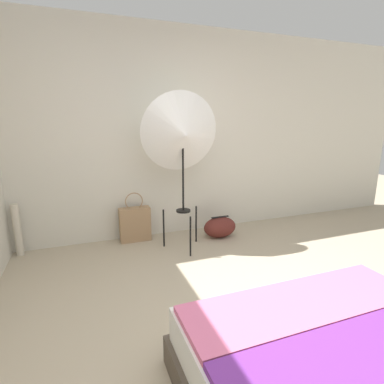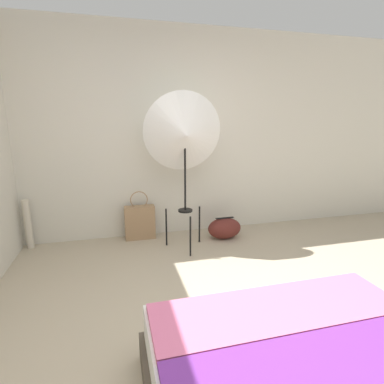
# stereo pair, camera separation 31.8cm
# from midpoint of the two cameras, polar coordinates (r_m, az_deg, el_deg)

# --- Properties ---
(ground_plane) EXTENTS (14.00, 14.00, 0.00)m
(ground_plane) POSITION_cam_midpoint_polar(r_m,az_deg,el_deg) (2.10, 11.59, -31.45)
(ground_plane) COLOR tan
(wall_back) EXTENTS (8.00, 0.05, 2.60)m
(wall_back) POSITION_cam_midpoint_polar(r_m,az_deg,el_deg) (3.83, -3.91, 10.79)
(wall_back) COLOR beige
(wall_back) RESTS_ON ground_plane
(photo_umbrella) EXTENTS (0.90, 0.43, 1.80)m
(photo_umbrella) POSITION_cam_midpoint_polar(r_m,az_deg,el_deg) (3.32, 1.42, 10.90)
(photo_umbrella) COLOR black
(photo_umbrella) RESTS_ON ground_plane
(tote_bag) EXTENTS (0.38, 0.14, 0.62)m
(tote_bag) POSITION_cam_midpoint_polar(r_m,az_deg,el_deg) (3.85, -7.57, -5.70)
(tote_bag) COLOR #9E7A56
(tote_bag) RESTS_ON ground_plane
(duffel_bag) EXTENTS (0.43, 0.27, 0.28)m
(duffel_bag) POSITION_cam_midpoint_polar(r_m,az_deg,el_deg) (3.89, 8.55, -6.88)
(duffel_bag) COLOR #5B231E
(duffel_bag) RESTS_ON ground_plane
(paper_roll) EXTENTS (0.08, 0.08, 0.59)m
(paper_roll) POSITION_cam_midpoint_polar(r_m,az_deg,el_deg) (3.92, -26.80, -5.53)
(paper_roll) COLOR beige
(paper_roll) RESTS_ON ground_plane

